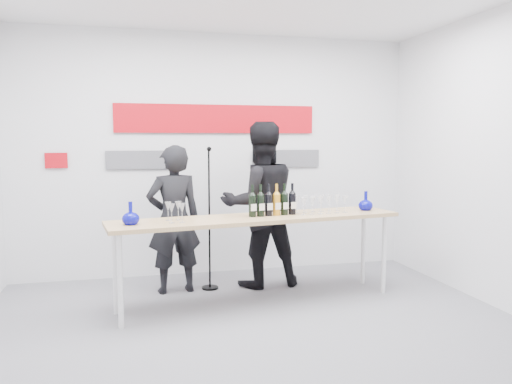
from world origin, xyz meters
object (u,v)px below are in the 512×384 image
tasting_table (258,223)px  presenter_right (260,205)px  mic_stand (210,246)px  presenter_left (174,219)px

tasting_table → presenter_right: bearing=66.0°
tasting_table → mic_stand: mic_stand is taller
presenter_right → presenter_left: bearing=-1.9°
tasting_table → presenter_left: presenter_left is taller
presenter_right → mic_stand: presenter_right is taller
presenter_left → presenter_right: bearing=174.1°
tasting_table → presenter_right: size_ratio=1.63×
presenter_left → mic_stand: presenter_left is taller
tasting_table → presenter_left: bearing=135.9°
tasting_table → presenter_left: size_ratio=1.89×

